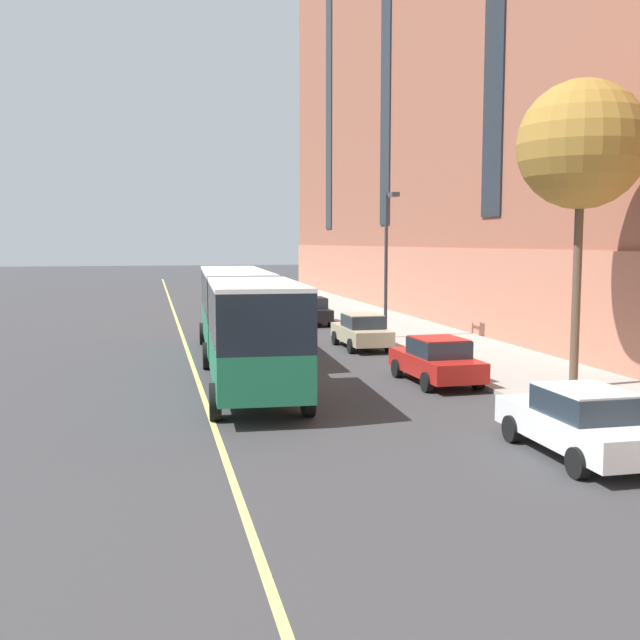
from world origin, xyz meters
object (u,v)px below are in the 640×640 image
parked_car_green_3 (277,295)px  street_lamp (388,250)px  street_tree_mid_block (582,146)px  parked_car_white_0 (581,422)px  parked_car_black_1 (311,311)px  parked_car_red_5 (436,360)px  city_bus (241,314)px  parked_car_champagne_4 (361,331)px

parked_car_green_3 → street_lamp: bearing=-85.2°
street_tree_mid_block → street_lamp: bearing=98.8°
parked_car_white_0 → street_lamp: 19.82m
parked_car_black_1 → parked_car_red_5: bearing=-89.2°
parked_car_red_5 → city_bus: bearing=146.4°
parked_car_white_0 → parked_car_black_1: (-0.14, 27.57, -0.00)m
parked_car_champagne_4 → street_lamp: 4.55m
street_tree_mid_block → parked_car_white_0: bearing=-120.3°
parked_car_white_0 → street_lamp: size_ratio=0.66×
street_tree_mid_block → street_lamp: 13.44m
parked_car_green_3 → parked_car_red_5: same height
parked_car_red_5 → street_lamp: (1.70, 10.61, 3.58)m
city_bus → parked_car_champagne_4: city_bus is taller
parked_car_black_1 → parked_car_champagne_4: bearing=-89.5°
parked_car_black_1 → parked_car_champagne_4: 10.26m
parked_car_white_0 → parked_car_red_5: 8.80m
street_tree_mid_block → parked_car_green_3: bearing=96.3°
city_bus → parked_car_white_0: (5.93, -12.81, -1.29)m
city_bus → parked_car_green_3: (5.98, 27.69, -1.29)m
parked_car_champagne_4 → parked_car_red_5: (0.16, -8.51, 0.00)m
parked_car_red_5 → parked_car_green_3: bearing=90.1°
parked_car_white_0 → city_bus: bearing=114.8°
parked_car_champagne_4 → street_tree_mid_block: 13.34m
city_bus → parked_car_green_3: 28.36m
parked_car_black_1 → parked_car_green_3: size_ratio=1.01×
parked_car_black_1 → city_bus: bearing=-111.4°
parked_car_black_1 → parked_car_champagne_4: same height
parked_car_champagne_4 → street_lamp: size_ratio=0.65×
parked_car_champagne_4 → parked_car_red_5: same height
parked_car_black_1 → parked_car_red_5: (0.25, -18.77, -0.00)m
parked_car_green_3 → street_lamp: size_ratio=0.67×
street_lamp → parked_car_black_1: bearing=103.5°
parked_car_black_1 → parked_car_green_3: 12.94m
parked_car_champagne_4 → street_lamp: (1.86, 2.11, 3.58)m
city_bus → street_lamp: 10.42m
parked_car_black_1 → street_tree_mid_block: bearing=-79.4°
city_bus → parked_car_white_0: bearing=-65.2°
parked_car_black_1 → parked_car_green_3: same height
city_bus → parked_car_green_3: city_bus is taller
city_bus → parked_car_green_3: size_ratio=3.98×
city_bus → parked_car_black_1: (5.78, 14.76, -1.29)m
city_bus → parked_car_champagne_4: size_ratio=4.11×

